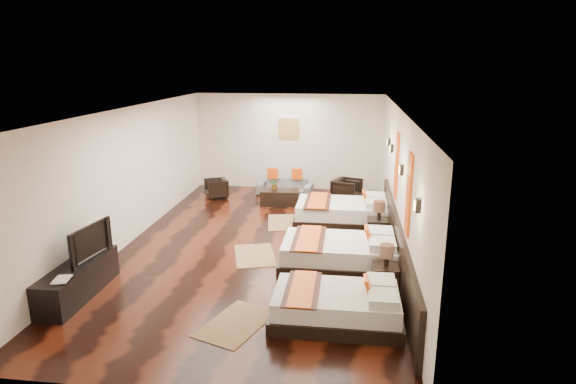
# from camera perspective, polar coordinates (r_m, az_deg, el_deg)

# --- Properties ---
(floor) EXTENTS (5.50, 9.50, 0.01)m
(floor) POSITION_cam_1_polar(r_m,az_deg,el_deg) (10.18, -3.31, -6.19)
(floor) COLOR black
(floor) RESTS_ON ground
(ceiling) EXTENTS (5.50, 9.50, 0.01)m
(ceiling) POSITION_cam_1_polar(r_m,az_deg,el_deg) (9.53, -3.57, 9.69)
(ceiling) COLOR white
(ceiling) RESTS_ON floor
(back_wall) EXTENTS (5.50, 0.01, 2.80)m
(back_wall) POSITION_cam_1_polar(r_m,az_deg,el_deg) (14.37, 0.09, 5.92)
(back_wall) COLOR silver
(back_wall) RESTS_ON floor
(left_wall) EXTENTS (0.01, 9.50, 2.80)m
(left_wall) POSITION_cam_1_polar(r_m,az_deg,el_deg) (10.62, -18.19, 1.86)
(left_wall) COLOR silver
(left_wall) RESTS_ON floor
(right_wall) EXTENTS (0.01, 9.50, 2.80)m
(right_wall) POSITION_cam_1_polar(r_m,az_deg,el_deg) (9.64, 12.84, 0.96)
(right_wall) COLOR silver
(right_wall) RESTS_ON floor
(headboard_panel) EXTENTS (0.08, 6.60, 0.90)m
(headboard_panel) POSITION_cam_1_polar(r_m,az_deg,el_deg) (9.16, 12.68, -6.03)
(headboard_panel) COLOR black
(headboard_panel) RESTS_ON floor
(bed_near) EXTENTS (1.89, 1.19, 0.72)m
(bed_near) POSITION_cam_1_polar(r_m,az_deg,el_deg) (7.30, 5.87, -13.15)
(bed_near) COLOR black
(bed_near) RESTS_ON floor
(bed_mid) EXTENTS (2.16, 1.36, 0.82)m
(bed_mid) POSITION_cam_1_polar(r_m,az_deg,el_deg) (9.02, 6.25, -7.21)
(bed_mid) COLOR black
(bed_mid) RESTS_ON floor
(bed_far) EXTENTS (2.19, 1.38, 0.83)m
(bed_far) POSITION_cam_1_polar(r_m,az_deg,el_deg) (11.37, 6.54, -2.44)
(bed_far) COLOR black
(bed_far) RESTS_ON floor
(nightstand_a) EXTENTS (0.42, 0.42, 0.84)m
(nightstand_a) POSITION_cam_1_polar(r_m,az_deg,el_deg) (8.23, 11.40, -9.64)
(nightstand_a) COLOR black
(nightstand_a) RESTS_ON floor
(nightstand_b) EXTENTS (0.46, 0.46, 0.91)m
(nightstand_b) POSITION_cam_1_polar(r_m,az_deg,el_deg) (10.37, 10.58, -4.17)
(nightstand_b) COLOR black
(nightstand_b) RESTS_ON floor
(jute_mat_near) EXTENTS (1.13, 1.39, 0.01)m
(jute_mat_near) POSITION_cam_1_polar(r_m,az_deg,el_deg) (7.35, -6.15, -15.13)
(jute_mat_near) COLOR olive
(jute_mat_near) RESTS_ON floor
(jute_mat_mid) EXTENTS (1.05, 1.36, 0.01)m
(jute_mat_mid) POSITION_cam_1_polar(r_m,az_deg,el_deg) (9.63, -3.95, -7.44)
(jute_mat_mid) COLOR olive
(jute_mat_mid) RESTS_ON floor
(jute_mat_far) EXTENTS (0.94, 1.31, 0.01)m
(jute_mat_far) POSITION_cam_1_polar(r_m,az_deg,el_deg) (11.51, -0.45, -3.59)
(jute_mat_far) COLOR olive
(jute_mat_far) RESTS_ON floor
(tv_console) EXTENTS (0.50, 1.80, 0.55)m
(tv_console) POSITION_cam_1_polar(r_m,az_deg,el_deg) (8.66, -23.46, -9.50)
(tv_console) COLOR black
(tv_console) RESTS_ON floor
(tv) EXTENTS (0.27, 1.03, 0.59)m
(tv) POSITION_cam_1_polar(r_m,az_deg,el_deg) (8.63, -22.72, -5.41)
(tv) COLOR black
(tv) RESTS_ON tv_console
(book) EXTENTS (0.28, 0.34, 0.03)m
(book) POSITION_cam_1_polar(r_m,az_deg,el_deg) (8.08, -25.86, -9.31)
(book) COLOR black
(book) RESTS_ON tv_console
(figurine) EXTENTS (0.38, 0.38, 0.31)m
(figurine) POSITION_cam_1_polar(r_m,az_deg,el_deg) (9.04, -21.61, -5.35)
(figurine) COLOR brown
(figurine) RESTS_ON tv_console
(sofa) EXTENTS (1.63, 0.77, 0.46)m
(sofa) POSITION_cam_1_polar(r_m,az_deg,el_deg) (13.88, -0.36, 0.65)
(sofa) COLOR slate
(sofa) RESTS_ON floor
(armchair_left) EXTENTS (0.79, 0.78, 0.54)m
(armchair_left) POSITION_cam_1_polar(r_m,az_deg,el_deg) (13.66, -8.44, 0.42)
(armchair_left) COLOR black
(armchair_left) RESTS_ON floor
(armchair_right) EXTENTS (0.90, 0.89, 0.64)m
(armchair_right) POSITION_cam_1_polar(r_m,az_deg,el_deg) (13.19, 6.94, 0.17)
(armchair_right) COLOR black
(armchair_right) RESTS_ON floor
(coffee_table) EXTENTS (1.03, 0.56, 0.40)m
(coffee_table) POSITION_cam_1_polar(r_m,az_deg,el_deg) (12.88, -0.99, -0.64)
(coffee_table) COLOR black
(coffee_table) RESTS_ON floor
(table_plant) EXTENTS (0.27, 0.24, 0.29)m
(table_plant) POSITION_cam_1_polar(r_m,az_deg,el_deg) (12.84, -1.55, 0.91)
(table_plant) COLOR #2C5C1E
(table_plant) RESTS_ON coffee_table
(orange_panel_a) EXTENTS (0.04, 0.40, 1.30)m
(orange_panel_a) POSITION_cam_1_polar(r_m,az_deg,el_deg) (7.74, 14.06, -0.30)
(orange_panel_a) COLOR #D86014
(orange_panel_a) RESTS_ON right_wall
(orange_panel_b) EXTENTS (0.04, 0.40, 1.30)m
(orange_panel_b) POSITION_cam_1_polar(r_m,az_deg,el_deg) (9.87, 12.67, 3.07)
(orange_panel_b) COLOR #D86014
(orange_panel_b) RESTS_ON right_wall
(sconce_near) EXTENTS (0.07, 0.12, 0.18)m
(sconce_near) POSITION_cam_1_polar(r_m,az_deg,el_deg) (6.64, 14.95, -1.55)
(sconce_near) COLOR black
(sconce_near) RESTS_ON right_wall
(sconce_mid) EXTENTS (0.07, 0.12, 0.18)m
(sconce_mid) POSITION_cam_1_polar(r_m,az_deg,el_deg) (8.76, 13.18, 2.55)
(sconce_mid) COLOR black
(sconce_mid) RESTS_ON right_wall
(sconce_far) EXTENTS (0.07, 0.12, 0.18)m
(sconce_far) POSITION_cam_1_polar(r_m,az_deg,el_deg) (10.91, 12.09, 5.04)
(sconce_far) COLOR black
(sconce_far) RESTS_ON right_wall
(sconce_lounge) EXTENTS (0.07, 0.12, 0.18)m
(sconce_lounge) POSITION_cam_1_polar(r_m,az_deg,el_deg) (11.80, 11.76, 5.80)
(sconce_lounge) COLOR black
(sconce_lounge) RESTS_ON right_wall
(gold_artwork) EXTENTS (0.60, 0.04, 0.60)m
(gold_artwork) POSITION_cam_1_polar(r_m,az_deg,el_deg) (14.29, 0.08, 7.49)
(gold_artwork) COLOR #AD873F
(gold_artwork) RESTS_ON back_wall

